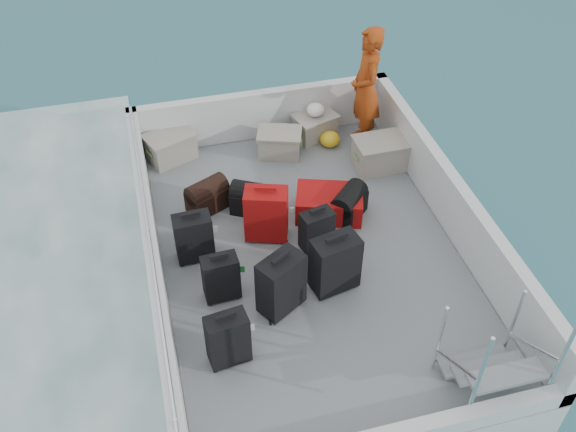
# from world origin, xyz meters

# --- Properties ---
(ground) EXTENTS (160.00, 160.00, 0.00)m
(ground) POSITION_xyz_m (0.00, 0.00, 0.00)
(ground) COLOR #1A4C5D
(ground) RESTS_ON ground
(ferry_hull) EXTENTS (3.60, 5.00, 0.60)m
(ferry_hull) POSITION_xyz_m (0.00, 0.00, 0.30)
(ferry_hull) COLOR silver
(ferry_hull) RESTS_ON ground
(deck) EXTENTS (3.30, 4.70, 0.02)m
(deck) POSITION_xyz_m (0.00, 0.00, 0.61)
(deck) COLOR gray
(deck) RESTS_ON ferry_hull
(deck_fittings) EXTENTS (3.60, 5.00, 0.90)m
(deck_fittings) POSITION_xyz_m (0.35, -0.32, 0.99)
(deck_fittings) COLOR silver
(deck_fittings) RESTS_ON deck
(suitcase_0) EXTENTS (0.42, 0.28, 0.62)m
(suitcase_0) POSITION_xyz_m (-1.16, -1.21, 0.93)
(suitcase_0) COLOR black
(suitcase_0) RESTS_ON deck
(suitcase_1) EXTENTS (0.39, 0.24, 0.57)m
(suitcase_1) POSITION_xyz_m (-1.08, -0.39, 0.90)
(suitcase_1) COLOR black
(suitcase_1) RESTS_ON deck
(suitcase_2) EXTENTS (0.42, 0.26, 0.60)m
(suitcase_2) POSITION_xyz_m (-1.27, 0.26, 0.92)
(suitcase_2) COLOR black
(suitcase_2) RESTS_ON deck
(suitcase_4) EXTENTS (0.55, 0.49, 0.70)m
(suitcase_4) POSITION_xyz_m (-0.51, -0.69, 0.97)
(suitcase_4) COLOR black
(suitcase_4) RESTS_ON deck
(suitcase_5) EXTENTS (0.56, 0.43, 0.68)m
(suitcase_5) POSITION_xyz_m (-0.41, 0.39, 0.96)
(suitcase_5) COLOR #9C0C0D
(suitcase_5) RESTS_ON deck
(suitcase_6) EXTENTS (0.54, 0.39, 0.68)m
(suitcase_6) POSITION_xyz_m (0.11, -0.55, 0.96)
(suitcase_6) COLOR black
(suitcase_6) RESTS_ON deck
(suitcase_7) EXTENTS (0.41, 0.29, 0.52)m
(suitcase_7) POSITION_xyz_m (0.10, 0.07, 0.88)
(suitcase_7) COLOR black
(suitcase_7) RESTS_ON deck
(suitcase_8) EXTENTS (0.92, 0.75, 0.31)m
(suitcase_8) POSITION_xyz_m (0.42, 0.60, 0.78)
(suitcase_8) COLOR #9C0C0D
(suitcase_8) RESTS_ON deck
(duffel_0) EXTENTS (0.57, 0.48, 0.32)m
(duffel_0) POSITION_xyz_m (-0.99, 1.07, 0.78)
(duffel_0) COLOR black
(duffel_0) RESTS_ON deck
(duffel_1) EXTENTS (0.49, 0.45, 0.32)m
(duffel_1) POSITION_xyz_m (-0.52, 0.90, 0.78)
(duffel_1) COLOR black
(duffel_1) RESTS_ON deck
(duffel_2) EXTENTS (0.55, 0.55, 0.32)m
(duffel_2) POSITION_xyz_m (0.63, 0.49, 0.78)
(duffel_2) COLOR black
(duffel_2) RESTS_ON deck
(crate_0) EXTENTS (0.70, 0.60, 0.36)m
(crate_0) POSITION_xyz_m (-1.30, 2.20, 0.80)
(crate_0) COLOR gray
(crate_0) RESTS_ON deck
(crate_1) EXTENTS (0.64, 0.53, 0.33)m
(crate_1) POSITION_xyz_m (0.13, 1.93, 0.78)
(crate_1) COLOR gray
(crate_1) RESTS_ON deck
(crate_2) EXTENTS (0.62, 0.51, 0.32)m
(crate_2) POSITION_xyz_m (0.71, 2.20, 0.78)
(crate_2) COLOR gray
(crate_2) RESTS_ON deck
(crate_3) EXTENTS (0.65, 0.45, 0.39)m
(crate_3) POSITION_xyz_m (1.34, 1.32, 0.81)
(crate_3) COLOR gray
(crate_3) RESTS_ON deck
(yellow_bag) EXTENTS (0.28, 0.26, 0.22)m
(yellow_bag) POSITION_xyz_m (0.85, 1.94, 0.73)
(yellow_bag) COLOR gold
(yellow_bag) RESTS_ON deck
(white_bag) EXTENTS (0.24, 0.24, 0.18)m
(white_bag) POSITION_xyz_m (0.71, 2.20, 1.03)
(white_bag) COLOR white
(white_bag) RESTS_ON crate_2
(passenger) EXTENTS (0.47, 0.67, 1.70)m
(passenger) POSITION_xyz_m (1.30, 1.91, 1.47)
(passenger) COLOR #E25015
(passenger) RESTS_ON deck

